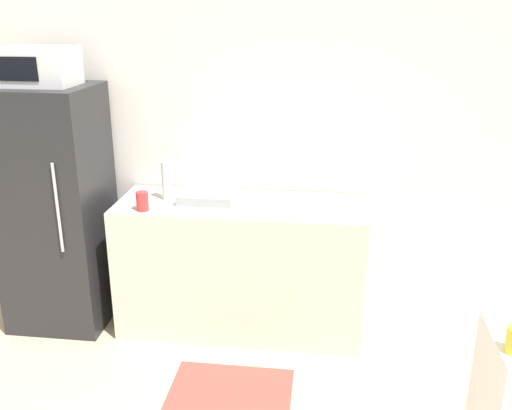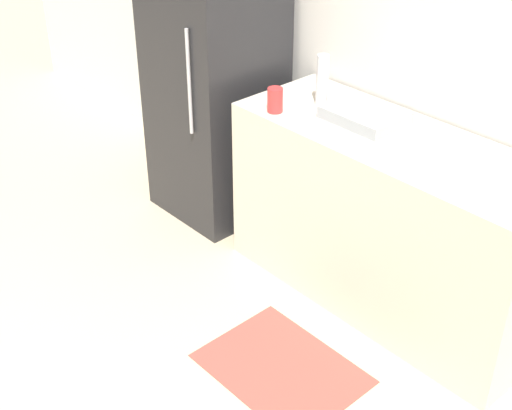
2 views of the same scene
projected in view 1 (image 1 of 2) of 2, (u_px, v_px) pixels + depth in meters
The scene contains 8 objects.
wall_back at pixel (230, 136), 4.02m from camera, with size 8.00×0.06×2.60m, color white.
refrigerator at pixel (56, 209), 3.94m from camera, with size 0.66×0.64×1.69m.
microwave at pixel (38, 66), 3.62m from camera, with size 0.46×0.34×0.24m.
counter at pixel (241, 266), 3.96m from camera, with size 1.67×0.61×0.92m, color beige.
sink_basin at pixel (207, 196), 3.85m from camera, with size 0.37×0.29×0.06m, color #9EA3A8.
bottle_tall at pixel (166, 181), 3.84m from camera, with size 0.06×0.06×0.26m, color silver.
bottle_short at pixel (142, 201), 3.66m from camera, with size 0.08×0.08×0.13m, color red.
kitchen_rug at pixel (230, 393), 3.38m from camera, with size 0.73×0.54×0.01m, color #99473D.
Camera 1 is at (0.69, -0.97, 2.18)m, focal length 40.00 mm.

